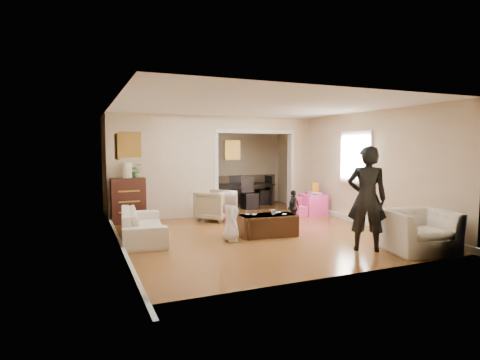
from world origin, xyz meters
name	(u,v)px	position (x,y,z in m)	size (l,w,h in m)	color
floor	(243,228)	(0.00, 0.00, 0.00)	(7.00, 7.00, 0.00)	#A06629
partition_left	(164,167)	(-1.38, 1.80, 1.30)	(2.75, 0.18, 2.60)	beige
partition_right	(298,164)	(2.48, 1.80, 1.30)	(0.55, 0.18, 2.60)	beige
partition_header	(255,124)	(1.10, 1.80, 2.42)	(2.22, 0.18, 0.35)	beige
window_pane	(356,157)	(2.73, -0.40, 1.55)	(0.03, 0.95, 1.10)	white
framed_art_partition	(130,145)	(-2.20, 1.70, 1.85)	(0.45, 0.03, 0.55)	brown
framed_art_sofa_wall	(117,147)	(-2.71, -0.60, 1.80)	(0.03, 0.55, 0.40)	brown
framed_art_alcove	(232,150)	(1.10, 3.44, 1.70)	(0.45, 0.03, 0.55)	brown
sofa	(143,224)	(-2.23, -0.22, 0.29)	(2.00, 0.78, 0.58)	beige
armchair_back	(215,205)	(-0.28, 1.09, 0.37)	(0.79, 0.81, 0.74)	tan
armchair_front	(418,231)	(1.98, -2.98, 0.36)	(1.09, 0.96, 0.71)	beige
dresser	(128,200)	(-2.29, 1.56, 0.53)	(0.78, 0.44, 1.07)	#361610
table_lamp	(127,170)	(-2.29, 1.56, 1.25)	(0.22, 0.22, 0.36)	#F0E7C4
potted_plant	(136,171)	(-2.09, 1.56, 1.23)	(0.29, 0.25, 0.33)	#426E31
coffee_table	(267,225)	(0.15, -0.90, 0.21)	(1.14, 0.57, 0.43)	#3A2112
coffee_cup	(273,212)	(0.25, -0.95, 0.48)	(0.11, 0.11, 0.10)	beige
play_table	(313,205)	(2.34, 0.79, 0.27)	(0.57, 0.57, 0.55)	#FF43AD
cereal_box	(315,188)	(2.46, 0.89, 0.70)	(0.20, 0.07, 0.30)	yellow
cyan_cup	(311,193)	(2.24, 0.74, 0.59)	(0.08, 0.08, 0.08)	#2AA7D3
toy_block	(307,193)	(2.22, 0.91, 0.57)	(0.08, 0.06, 0.05)	red
play_bowl	(317,194)	(2.39, 0.67, 0.57)	(0.22, 0.22, 0.05)	silver
dining_table	(241,195)	(1.20, 2.98, 0.33)	(1.88, 1.05, 0.66)	black
adult_person	(367,199)	(1.20, -2.58, 0.91)	(0.66, 0.43, 1.81)	black
child_kneel_a	(231,216)	(-0.70, -1.05, 0.48)	(0.47, 0.31, 0.97)	silver
child_kneel_b	(230,214)	(-0.55, -0.60, 0.43)	(0.42, 0.33, 0.87)	pink
child_toddler	(294,207)	(1.20, -0.15, 0.40)	(0.47, 0.20, 0.80)	black
craft_papers	(269,213)	(0.24, -0.78, 0.43)	(0.81, 0.39, 0.00)	white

